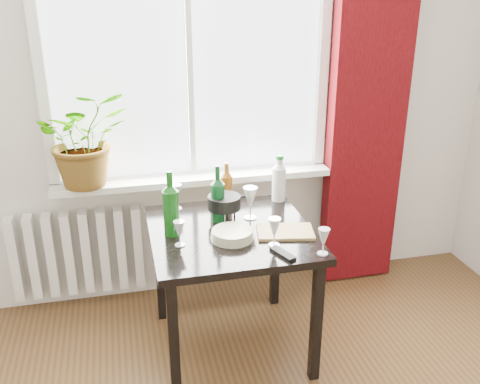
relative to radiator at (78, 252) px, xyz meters
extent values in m
cube|color=white|center=(0.75, 0.04, 1.22)|extent=(1.72, 0.08, 1.62)
cube|color=silver|center=(0.75, -0.03, 0.44)|extent=(1.72, 0.20, 0.04)
cube|color=#370508|center=(1.87, -0.06, 0.92)|extent=(0.50, 0.12, 2.56)
cube|color=silver|center=(0.00, 0.00, 0.00)|extent=(0.80, 0.10, 0.55)
cube|color=black|center=(0.85, -0.63, 0.34)|extent=(0.85, 0.85, 0.04)
cube|color=black|center=(0.48, -1.00, -0.03)|extent=(0.05, 0.05, 0.70)
cube|color=black|center=(0.48, -0.27, -0.03)|extent=(0.05, 0.05, 0.70)
cube|color=black|center=(1.21, -1.00, -0.03)|extent=(0.05, 0.05, 0.70)
cube|color=black|center=(1.21, -0.27, -0.03)|extent=(0.05, 0.05, 0.70)
imported|color=#207920|center=(0.12, -0.05, 0.75)|extent=(0.59, 0.54, 0.57)
cylinder|color=#B8B799|center=(0.84, -0.73, 0.38)|extent=(0.28, 0.28, 0.05)
cube|color=black|center=(1.04, -0.96, 0.37)|extent=(0.10, 0.16, 0.02)
cube|color=olive|center=(1.12, -0.73, 0.37)|extent=(0.32, 0.24, 0.02)
camera|label=1|loc=(0.31, -3.13, 1.61)|focal=40.00mm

